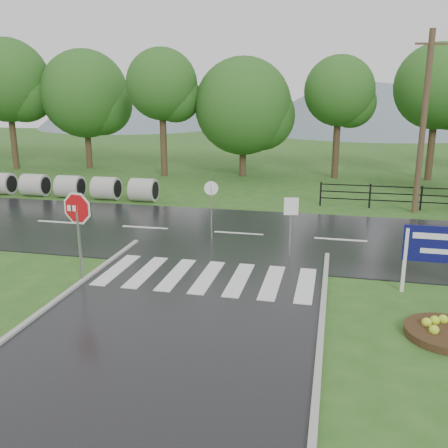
# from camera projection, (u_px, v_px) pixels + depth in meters

# --- Properties ---
(ground) EXTENTS (120.00, 120.00, 0.00)m
(ground) POSITION_uv_depth(u_px,v_px,m) (148.00, 362.00, 10.64)
(ground) COLOR #2C591D
(ground) RESTS_ON ground
(main_road) EXTENTS (90.00, 8.00, 0.04)m
(main_road) POSITION_uv_depth(u_px,v_px,m) (239.00, 234.00, 20.06)
(main_road) COLOR black
(main_road) RESTS_ON ground
(crosswalk) EXTENTS (6.50, 2.80, 0.02)m
(crosswalk) POSITION_uv_depth(u_px,v_px,m) (207.00, 277.00, 15.33)
(crosswalk) COLOR silver
(crosswalk) RESTS_ON ground
(fence_west) EXTENTS (9.58, 0.08, 1.20)m
(fence_west) POSITION_uv_depth(u_px,v_px,m) (421.00, 196.00, 23.87)
(fence_west) COLOR black
(fence_west) RESTS_ON ground
(hills) EXTENTS (102.00, 48.00, 48.00)m
(hills) POSITION_uv_depth(u_px,v_px,m) (331.00, 235.00, 75.16)
(hills) COLOR slate
(hills) RESTS_ON ground
(treeline) EXTENTS (83.20, 5.20, 10.00)m
(treeline) POSITION_uv_depth(u_px,v_px,m) (294.00, 178.00, 33.03)
(treeline) COLOR #22551A
(treeline) RESTS_ON ground
(culvert_pipes) EXTENTS (11.80, 1.20, 1.20)m
(culvert_pipes) POSITION_uv_depth(u_px,v_px,m) (52.00, 186.00, 27.01)
(culvert_pipes) COLOR #9E9B93
(culvert_pipes) RESTS_ON ground
(stop_sign) EXTENTS (1.29, 0.27, 2.94)m
(stop_sign) POSITION_uv_depth(u_px,v_px,m) (78.00, 217.00, 14.57)
(stop_sign) COLOR #939399
(stop_sign) RESTS_ON ground
(estate_billboard) EXTENTS (2.28, 0.10, 1.99)m
(estate_billboard) POSITION_uv_depth(u_px,v_px,m) (446.00, 249.00, 13.80)
(estate_billboard) COLOR silver
(estate_billboard) RESTS_ON ground
(flower_bed) EXTENTS (1.89, 1.89, 0.38)m
(flower_bed) POSITION_uv_depth(u_px,v_px,m) (446.00, 331.00, 11.69)
(flower_bed) COLOR #332111
(flower_bed) RESTS_ON ground
(reg_sign_small) EXTENTS (0.48, 0.11, 2.18)m
(reg_sign_small) POSITION_uv_depth(u_px,v_px,m) (291.00, 216.00, 16.66)
(reg_sign_small) COLOR #939399
(reg_sign_small) RESTS_ON ground
(reg_sign_round) EXTENTS (0.52, 0.15, 2.31)m
(reg_sign_round) POSITION_uv_depth(u_px,v_px,m) (211.00, 203.00, 18.95)
(reg_sign_round) COLOR #939399
(reg_sign_round) RESTS_ON ground
(utility_pole_east) EXTENTS (1.41, 0.54, 8.20)m
(utility_pole_east) POSITION_uv_depth(u_px,v_px,m) (423.00, 123.00, 22.58)
(utility_pole_east) COLOR #473523
(utility_pole_east) RESTS_ON ground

